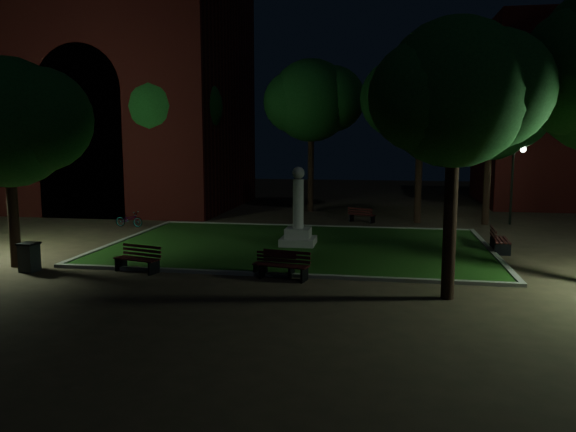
{
  "coord_description": "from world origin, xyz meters",
  "views": [
    {
      "loc": [
        3.44,
        -20.4,
        4.41
      ],
      "look_at": [
        -0.25,
        1.0,
        1.4
      ],
      "focal_mm": 35.0,
      "sensor_mm": 36.0,
      "label": 1
    }
  ],
  "objects_px": {
    "trash_bin": "(29,257)",
    "bench_far_side": "(361,215)",
    "bench_near_left": "(275,265)",
    "bicycle": "(129,219)",
    "bench_west_near": "(138,259)",
    "bench_right_side": "(499,241)",
    "monument": "(298,224)",
    "bench_near_right": "(284,266)"
  },
  "relations": [
    {
      "from": "monument",
      "to": "trash_bin",
      "type": "height_order",
      "value": "monument"
    },
    {
      "from": "bench_near_right",
      "to": "bench_west_near",
      "type": "distance_m",
      "value": 4.99
    },
    {
      "from": "bench_west_near",
      "to": "bench_far_side",
      "type": "relative_size",
      "value": 1.11
    },
    {
      "from": "monument",
      "to": "bench_far_side",
      "type": "height_order",
      "value": "monument"
    },
    {
      "from": "bench_right_side",
      "to": "trash_bin",
      "type": "height_order",
      "value": "trash_bin"
    },
    {
      "from": "trash_bin",
      "to": "bicycle",
      "type": "xyz_separation_m",
      "value": [
        -1.0,
        9.53,
        -0.11
      ]
    },
    {
      "from": "bench_right_side",
      "to": "monument",
      "type": "bearing_deg",
      "value": 95.75
    },
    {
      "from": "bench_right_side",
      "to": "bench_near_right",
      "type": "bearing_deg",
      "value": 130.53
    },
    {
      "from": "bench_west_near",
      "to": "trash_bin",
      "type": "bearing_deg",
      "value": -154.77
    },
    {
      "from": "monument",
      "to": "bench_near_left",
      "type": "relative_size",
      "value": 2.23
    },
    {
      "from": "bench_near_right",
      "to": "trash_bin",
      "type": "relative_size",
      "value": 1.73
    },
    {
      "from": "bench_near_left",
      "to": "bench_near_right",
      "type": "xyz_separation_m",
      "value": [
        0.38,
        -0.35,
        0.06
      ]
    },
    {
      "from": "bench_near_left",
      "to": "bicycle",
      "type": "xyz_separation_m",
      "value": [
        -9.18,
        8.73,
        0.03
      ]
    },
    {
      "from": "monument",
      "to": "bench_west_near",
      "type": "xyz_separation_m",
      "value": [
        -4.6,
        -5.2,
        -0.55
      ]
    },
    {
      "from": "trash_bin",
      "to": "bench_near_right",
      "type": "bearing_deg",
      "value": 3.01
    },
    {
      "from": "bench_far_side",
      "to": "trash_bin",
      "type": "relative_size",
      "value": 1.54
    },
    {
      "from": "bench_west_near",
      "to": "bench_far_side",
      "type": "height_order",
      "value": "bench_west_near"
    },
    {
      "from": "monument",
      "to": "trash_bin",
      "type": "relative_size",
      "value": 3.28
    },
    {
      "from": "bicycle",
      "to": "bench_far_side",
      "type": "bearing_deg",
      "value": -68.32
    },
    {
      "from": "monument",
      "to": "bench_near_right",
      "type": "distance_m",
      "value": 5.41
    },
    {
      "from": "bicycle",
      "to": "monument",
      "type": "bearing_deg",
      "value": -107.47
    },
    {
      "from": "bench_near_left",
      "to": "trash_bin",
      "type": "bearing_deg",
      "value": -164.25
    },
    {
      "from": "bench_near_right",
      "to": "bicycle",
      "type": "relative_size",
      "value": 1.15
    },
    {
      "from": "bench_right_side",
      "to": "bench_near_left",
      "type": "bearing_deg",
      "value": 127.44
    },
    {
      "from": "bench_near_right",
      "to": "trash_bin",
      "type": "xyz_separation_m",
      "value": [
        -8.56,
        -0.45,
        0.08
      ]
    },
    {
      "from": "monument",
      "to": "bench_near_right",
      "type": "relative_size",
      "value": 1.89
    },
    {
      "from": "trash_bin",
      "to": "bench_far_side",
      "type": "bearing_deg",
      "value": 51.32
    },
    {
      "from": "monument",
      "to": "bench_far_side",
      "type": "distance_m",
      "value": 7.61
    },
    {
      "from": "bench_near_left",
      "to": "bench_far_side",
      "type": "relative_size",
      "value": 0.96
    },
    {
      "from": "bench_west_near",
      "to": "bench_right_side",
      "type": "xyz_separation_m",
      "value": [
        12.51,
        5.52,
        0.04
      ]
    },
    {
      "from": "bench_west_near",
      "to": "bench_right_side",
      "type": "bearing_deg",
      "value": 39.27
    },
    {
      "from": "bench_west_near",
      "to": "trash_bin",
      "type": "xyz_separation_m",
      "value": [
        -3.58,
        -0.62,
        0.09
      ]
    },
    {
      "from": "monument",
      "to": "bench_far_side",
      "type": "bearing_deg",
      "value": 72.56
    },
    {
      "from": "monument",
      "to": "bench_far_side",
      "type": "xyz_separation_m",
      "value": [
        2.27,
        7.24,
        -0.59
      ]
    },
    {
      "from": "bench_far_side",
      "to": "bench_near_left",
      "type": "bearing_deg",
      "value": 103.47
    },
    {
      "from": "monument",
      "to": "bench_right_side",
      "type": "bearing_deg",
      "value": 2.33
    },
    {
      "from": "bench_near_left",
      "to": "bicycle",
      "type": "relative_size",
      "value": 0.97
    },
    {
      "from": "bench_west_near",
      "to": "trash_bin",
      "type": "relative_size",
      "value": 1.71
    },
    {
      "from": "monument",
      "to": "bench_near_right",
      "type": "xyz_separation_m",
      "value": [
        0.38,
        -5.37,
        -0.54
      ]
    },
    {
      "from": "bench_near_left",
      "to": "bench_near_right",
      "type": "height_order",
      "value": "bench_near_right"
    },
    {
      "from": "bench_far_side",
      "to": "trash_bin",
      "type": "distance_m",
      "value": 16.73
    },
    {
      "from": "bench_west_near",
      "to": "bench_near_left",
      "type": "bearing_deg",
      "value": 17.77
    }
  ]
}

